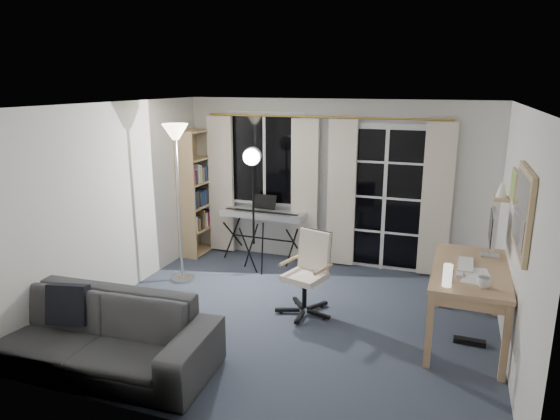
% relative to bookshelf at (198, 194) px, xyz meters
% --- Properties ---
extents(floor, '(4.50, 4.00, 0.02)m').
position_rel_bookshelf_xyz_m(floor, '(2.12, -1.80, -0.93)').
color(floor, '#353D4D').
rests_on(floor, ground).
extents(window, '(1.20, 0.08, 1.40)m').
position_rel_bookshelf_xyz_m(window, '(1.07, 0.17, 0.58)').
color(window, white).
rests_on(window, floor).
extents(french_door, '(1.32, 0.09, 2.11)m').
position_rel_bookshelf_xyz_m(french_door, '(2.87, 0.17, 0.11)').
color(french_door, white).
rests_on(french_door, floor).
extents(curtains, '(3.60, 0.07, 2.13)m').
position_rel_bookshelf_xyz_m(curtains, '(1.99, 0.08, 0.17)').
color(curtains, gold).
rests_on(curtains, floor).
extents(bookshelf, '(0.32, 0.91, 1.94)m').
position_rel_bookshelf_xyz_m(bookshelf, '(0.00, 0.00, 0.00)').
color(bookshelf, tan).
rests_on(bookshelf, floor).
extents(torchiere_lamp, '(0.37, 0.37, 2.11)m').
position_rel_bookshelf_xyz_m(torchiere_lamp, '(0.38, -1.19, 0.78)').
color(torchiere_lamp, '#B2B2B7').
rests_on(torchiere_lamp, floor).
extents(keyboard_piano, '(1.29, 0.65, 0.93)m').
position_rel_bookshelf_xyz_m(keyboard_piano, '(1.13, -0.10, -0.21)').
color(keyboard_piano, black).
rests_on(keyboard_piano, floor).
extents(studio_light, '(0.39, 0.39, 1.82)m').
position_rel_bookshelf_xyz_m(studio_light, '(1.19, -0.62, 0.54)').
color(studio_light, black).
rests_on(studio_light, floor).
extents(office_chair, '(0.67, 0.67, 0.96)m').
position_rel_bookshelf_xyz_m(office_chair, '(2.27, -1.51, -0.36)').
color(office_chair, black).
rests_on(office_chair, floor).
extents(desk, '(0.77, 1.50, 0.79)m').
position_rel_bookshelf_xyz_m(desk, '(4.00, -1.62, -0.22)').
color(desk, tan).
rests_on(desk, floor).
extents(monitor, '(0.19, 0.57, 0.50)m').
position_rel_bookshelf_xyz_m(monitor, '(4.20, -1.17, 0.17)').
color(monitor, silver).
rests_on(monitor, desk).
extents(desk_clutter, '(0.48, 0.90, 1.00)m').
position_rel_bookshelf_xyz_m(desk_clutter, '(3.93, -1.86, -0.30)').
color(desk_clutter, white).
rests_on(desk_clutter, desk).
extents(mug, '(0.13, 0.11, 0.13)m').
position_rel_bookshelf_xyz_m(mug, '(4.10, -2.12, -0.06)').
color(mug, silver).
rests_on(mug, desk).
extents(wall_mirror, '(0.04, 0.94, 0.74)m').
position_rel_bookshelf_xyz_m(wall_mirror, '(4.35, -2.15, 0.63)').
color(wall_mirror, tan).
rests_on(wall_mirror, floor).
extents(framed_print, '(0.03, 0.42, 0.32)m').
position_rel_bookshelf_xyz_m(framed_print, '(4.35, -1.25, 0.68)').
color(framed_print, tan).
rests_on(framed_print, floor).
extents(wall_shelf, '(0.16, 0.30, 0.18)m').
position_rel_bookshelf_xyz_m(wall_shelf, '(4.28, -0.75, 0.49)').
color(wall_shelf, tan).
rests_on(wall_shelf, floor).
extents(sofa, '(2.36, 0.80, 0.91)m').
position_rel_bookshelf_xyz_m(sofa, '(0.68, -3.35, -0.46)').
color(sofa, '#343437').
rests_on(sofa, floor).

